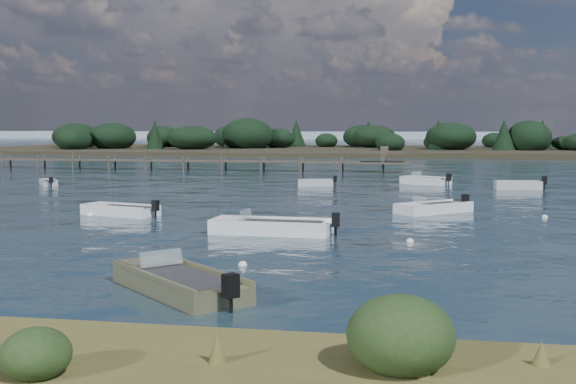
% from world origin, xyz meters
% --- Properties ---
extents(ground, '(400.00, 400.00, 0.00)m').
position_xyz_m(ground, '(0.00, 60.00, 0.00)').
color(ground, '#152531').
rests_on(ground, ground).
extents(shore_lip, '(160.00, 0.60, 0.30)m').
position_xyz_m(shore_lip, '(0.00, -12.20, 0.00)').
color(shore_lip, black).
rests_on(shore_lip, ground).
extents(tender_far_grey, '(2.53, 2.89, 0.99)m').
position_xyz_m(tender_far_grey, '(-22.14, 26.80, 0.14)').
color(tender_far_grey, '#ABAFB3').
rests_on(tender_far_grey, ground).
extents(dinghy_near_olive, '(5.12, 5.01, 1.38)m').
position_xyz_m(dinghy_near_olive, '(0.48, -7.27, 0.18)').
color(dinghy_near_olive, '#6B6947').
rests_on(dinghy_near_olive, ground).
extents(tender_far_white, '(3.19, 1.63, 1.07)m').
position_xyz_m(tender_far_white, '(-0.69, 30.02, 0.15)').
color(tender_far_white, '#ABAFB3').
rests_on(tender_far_white, ground).
extents(tender_far_grey_b, '(3.85, 1.58, 1.31)m').
position_xyz_m(tender_far_grey_b, '(14.96, 29.83, 0.18)').
color(tender_far_grey_b, '#ABAFB3').
rests_on(tender_far_grey_b, ground).
extents(dinghy_mid_white_a, '(5.86, 2.29, 1.36)m').
position_xyz_m(dinghy_mid_white_a, '(0.85, 4.51, 0.18)').
color(dinghy_mid_white_a, white).
rests_on(dinghy_mid_white_a, ground).
extents(dinghy_mid_white_b, '(4.49, 4.33, 1.22)m').
position_xyz_m(dinghy_mid_white_b, '(8.28, 13.69, 0.16)').
color(dinghy_mid_white_b, white).
rests_on(dinghy_mid_white_b, ground).
extents(dinghy_extra_a, '(4.28, 3.69, 1.30)m').
position_xyz_m(dinghy_extra_a, '(8.05, 33.38, 0.17)').
color(dinghy_extra_a, white).
rests_on(dinghy_extra_a, ground).
extents(dinghy_mid_grey, '(4.71, 2.75, 1.17)m').
position_xyz_m(dinghy_mid_grey, '(-8.56, 9.57, 0.16)').
color(dinghy_mid_grey, white).
rests_on(dinghy_mid_grey, ground).
extents(buoy_a, '(0.32, 0.32, 0.32)m').
position_xyz_m(buoy_a, '(1.37, -3.03, 0.00)').
color(buoy_a, white).
rests_on(buoy_a, ground).
extents(buoy_b, '(0.32, 0.32, 0.32)m').
position_xyz_m(buoy_b, '(7.09, 3.20, 0.00)').
color(buoy_b, white).
rests_on(buoy_b, ground).
extents(buoy_c, '(0.32, 0.32, 0.32)m').
position_xyz_m(buoy_c, '(-10.12, 9.06, 0.00)').
color(buoy_c, white).
rests_on(buoy_c, ground).
extents(buoy_d, '(0.32, 0.32, 0.32)m').
position_xyz_m(buoy_d, '(14.06, 12.53, 0.00)').
color(buoy_d, white).
rests_on(buoy_d, ground).
extents(jetty, '(64.50, 3.20, 3.40)m').
position_xyz_m(jetty, '(-21.74, 47.99, 0.98)').
color(jetty, '#484035').
rests_on(jetty, ground).
extents(far_headland, '(190.00, 40.00, 5.80)m').
position_xyz_m(far_headland, '(25.00, 100.00, 1.96)').
color(far_headland, black).
rests_on(far_headland, ground).
extents(distant_haze, '(280.00, 20.00, 2.40)m').
position_xyz_m(distant_haze, '(-90.00, 230.00, 0.00)').
color(distant_haze, '#92A4B4').
rests_on(distant_haze, ground).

